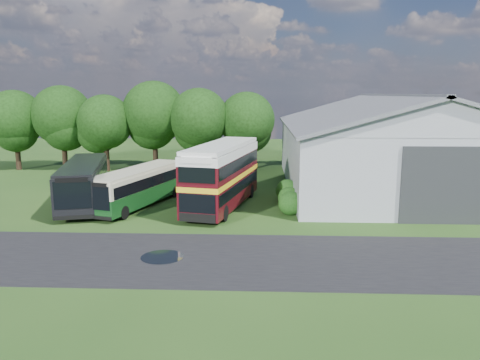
{
  "coord_description": "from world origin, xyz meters",
  "views": [
    {
      "loc": [
        3.46,
        -25.59,
        8.27
      ],
      "look_at": [
        2.01,
        8.0,
        2.01
      ],
      "focal_mm": 35.0,
      "sensor_mm": 36.0,
      "label": 1
    }
  ],
  "objects_px": {
    "bus_green_single": "(139,186)",
    "bus_maroon_double": "(222,176)",
    "bus_dark_single": "(84,182)",
    "storage_shed": "(391,141)"
  },
  "relations": [
    {
      "from": "bus_maroon_double",
      "to": "bus_dark_single",
      "type": "bearing_deg",
      "value": -170.52
    },
    {
      "from": "bus_green_single",
      "to": "bus_dark_single",
      "type": "distance_m",
      "value": 4.3
    },
    {
      "from": "bus_dark_single",
      "to": "bus_maroon_double",
      "type": "bearing_deg",
      "value": -16.85
    },
    {
      "from": "bus_green_single",
      "to": "bus_maroon_double",
      "type": "bearing_deg",
      "value": 16.42
    },
    {
      "from": "storage_shed",
      "to": "bus_green_single",
      "type": "xyz_separation_m",
      "value": [
        -20.5,
        -8.11,
        -2.67
      ]
    },
    {
      "from": "bus_dark_single",
      "to": "storage_shed",
      "type": "bearing_deg",
      "value": 3.15
    },
    {
      "from": "storage_shed",
      "to": "bus_maroon_double",
      "type": "height_order",
      "value": "storage_shed"
    },
    {
      "from": "bus_maroon_double",
      "to": "bus_dark_single",
      "type": "distance_m",
      "value": 10.53
    },
    {
      "from": "bus_dark_single",
      "to": "bus_green_single",
      "type": "bearing_deg",
      "value": -19.94
    },
    {
      "from": "storage_shed",
      "to": "bus_dark_single",
      "type": "relative_size",
      "value": 2.1
    }
  ]
}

